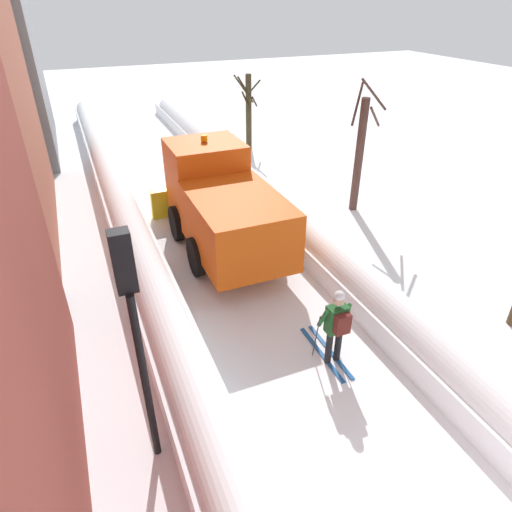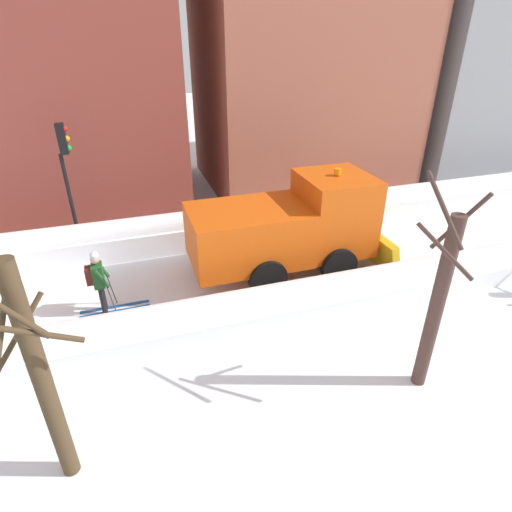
{
  "view_description": "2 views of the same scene",
  "coord_description": "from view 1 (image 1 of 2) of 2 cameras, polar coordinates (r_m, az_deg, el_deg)",
  "views": [
    {
      "loc": [
        -3.51,
        -1.65,
        6.79
      ],
      "look_at": [
        -0.08,
        6.54,
        1.48
      ],
      "focal_mm": 31.16,
      "sensor_mm": 36.0,
      "label": 1
    },
    {
      "loc": [
        10.61,
        5.2,
        6.71
      ],
      "look_at": [
        0.89,
        8.35,
        1.09
      ],
      "focal_mm": 29.4,
      "sensor_mm": 36.0,
      "label": 2
    }
  ],
  "objects": [
    {
      "name": "snowbank_left",
      "position": [
        13.24,
        -15.32,
        1.8
      ],
      "size": [
        1.1,
        36.0,
        1.27
      ],
      "color": "white",
      "rests_on": "ground"
    },
    {
      "name": "snowbank_right",
      "position": [
        14.53,
        3.85,
        4.94
      ],
      "size": [
        1.1,
        36.0,
        1.03
      ],
      "color": "white",
      "rests_on": "ground"
    },
    {
      "name": "bare_tree_mid",
      "position": [
        15.81,
        13.17,
        12.77
      ],
      "size": [
        1.2,
        1.15,
        4.55
      ],
      "color": "#4C342D",
      "rests_on": "ground"
    },
    {
      "name": "ground_plane",
      "position": [
        13.93,
        -5.2,
        1.59
      ],
      "size": [
        80.0,
        80.0,
        0.0
      ],
      "primitive_type": "plane",
      "color": "white"
    },
    {
      "name": "plow_truck",
      "position": [
        13.04,
        -4.5,
        6.76
      ],
      "size": [
        3.2,
        5.98,
        3.12
      ],
      "color": "#DB510F",
      "rests_on": "ground"
    },
    {
      "name": "bare_tree_far",
      "position": [
        22.42,
        -0.96,
        18.21
      ],
      "size": [
        1.17,
        1.35,
        3.5
      ],
      "color": "#3C3520",
      "rests_on": "ground"
    },
    {
      "name": "skier",
      "position": [
        9.22,
        10.25,
        -8.62
      ],
      "size": [
        0.62,
        1.8,
        1.81
      ],
      "color": "black",
      "rests_on": "ground"
    },
    {
      "name": "traffic_light_pole",
      "position": [
        6.46,
        -15.61,
        -6.87
      ],
      "size": [
        0.28,
        0.42,
        4.2
      ],
      "color": "black",
      "rests_on": "ground"
    }
  ]
}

